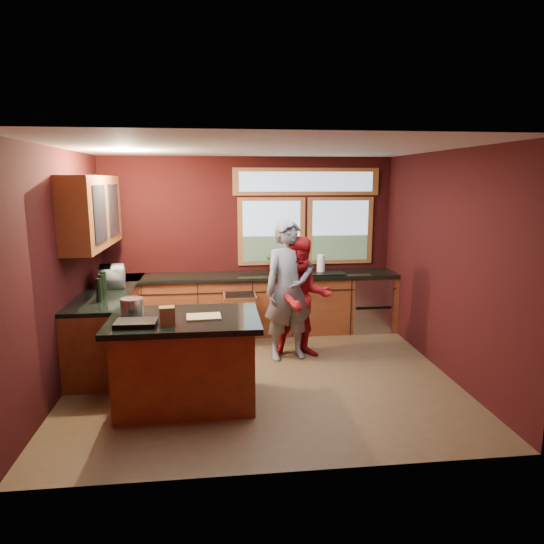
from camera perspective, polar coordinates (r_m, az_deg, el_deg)
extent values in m
plane|color=brown|center=(6.04, -1.22, -12.08)|extent=(4.50, 4.50, 0.00)
cube|color=black|center=(7.62, -2.69, 3.27)|extent=(4.50, 0.02, 2.70)
cube|color=black|center=(3.71, 1.63, -4.80)|extent=(4.50, 0.02, 2.70)
cube|color=black|center=(5.89, -23.63, 0.12)|extent=(0.02, 4.00, 2.70)
cube|color=black|center=(6.27, 19.65, 1.01)|extent=(0.02, 4.00, 2.70)
cube|color=silver|center=(5.58, -1.34, 14.41)|extent=(4.50, 4.00, 0.02)
cube|color=#8DACC4|center=(7.62, -0.06, 4.79)|extent=(1.06, 0.02, 1.06)
cube|color=#8DACC4|center=(7.82, 8.00, 4.84)|extent=(1.06, 0.02, 1.06)
cube|color=#965A2B|center=(7.66, 4.10, 10.56)|extent=(2.30, 0.02, 0.42)
cube|color=#5E2416|center=(6.59, -20.40, 6.66)|extent=(0.36, 1.80, 0.90)
cube|color=#5E2416|center=(7.51, -2.47, -3.94)|extent=(4.50, 0.60, 0.88)
cube|color=black|center=(7.39, -2.49, -0.47)|extent=(4.50, 0.64, 0.05)
cube|color=#B7B7BC|center=(7.84, 11.19, -3.61)|extent=(0.60, 0.58, 0.85)
cube|color=black|center=(7.52, 5.91, -0.32)|extent=(0.66, 0.46, 0.05)
cube|color=#5E2416|center=(6.82, -18.58, -6.03)|extent=(0.60, 2.30, 0.88)
cube|color=black|center=(6.70, -18.73, -2.22)|extent=(0.64, 2.30, 0.05)
cube|color=#5E2416|center=(5.30, -10.08, -10.49)|extent=(1.40, 0.90, 0.88)
cube|color=black|center=(5.15, -10.25, -5.55)|extent=(1.55, 1.05, 0.06)
imported|color=slate|center=(6.35, 2.01, -2.17)|extent=(0.75, 0.57, 1.85)
imported|color=maroon|center=(6.43, 3.58, -3.05)|extent=(0.79, 0.62, 1.62)
imported|color=#999999|center=(6.88, -18.26, -0.49)|extent=(0.41, 0.54, 0.27)
imported|color=#999999|center=(7.45, 0.49, 1.20)|extent=(0.32, 0.27, 0.35)
cylinder|color=white|center=(7.53, 5.78, 0.97)|extent=(0.12, 0.12, 0.28)
cube|color=tan|center=(5.08, -8.04, -5.24)|extent=(0.36, 0.27, 0.02)
cylinder|color=silver|center=(5.32, -16.13, -3.92)|extent=(0.24, 0.24, 0.18)
cube|color=brown|center=(4.89, -12.24, -5.05)|extent=(0.17, 0.14, 0.18)
cube|color=black|center=(4.94, -15.68, -5.81)|extent=(0.41, 0.29, 0.05)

